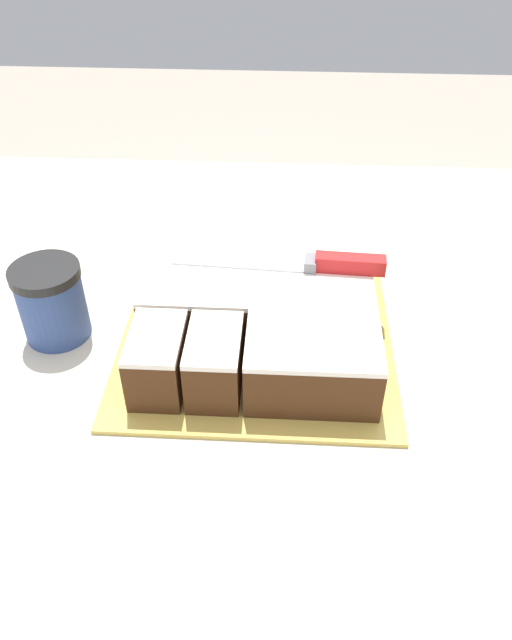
{
  "coord_description": "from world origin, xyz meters",
  "views": [
    {
      "loc": [
        -0.01,
        -0.64,
        1.46
      ],
      "look_at": [
        -0.04,
        -0.01,
        0.95
      ],
      "focal_mm": 35.0,
      "sensor_mm": 36.0,
      "label": 1
    }
  ],
  "objects_px": {
    "cake": "(258,319)",
    "knife": "(321,263)",
    "coffee_cup": "(52,300)",
    "cake_board": "(256,345)"
  },
  "relations": [
    {
      "from": "cake",
      "to": "knife",
      "type": "distance_m",
      "value": 0.11
    },
    {
      "from": "cake",
      "to": "coffee_cup",
      "type": "height_order",
      "value": "coffee_cup"
    },
    {
      "from": "cake",
      "to": "coffee_cup",
      "type": "distance_m",
      "value": 0.27
    },
    {
      "from": "cake_board",
      "to": "coffee_cup",
      "type": "relative_size",
      "value": 3.37
    },
    {
      "from": "cake_board",
      "to": "cake",
      "type": "height_order",
      "value": "cake"
    },
    {
      "from": "knife",
      "to": "coffee_cup",
      "type": "bearing_deg",
      "value": 11.5
    },
    {
      "from": "cake_board",
      "to": "coffee_cup",
      "type": "height_order",
      "value": "coffee_cup"
    },
    {
      "from": "cake_board",
      "to": "cake",
      "type": "distance_m",
      "value": 0.04
    },
    {
      "from": "cake",
      "to": "coffee_cup",
      "type": "xyz_separation_m",
      "value": [
        -0.27,
        0.01,
        0.01
      ]
    },
    {
      "from": "knife",
      "to": "coffee_cup",
      "type": "relative_size",
      "value": 2.64
    }
  ]
}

